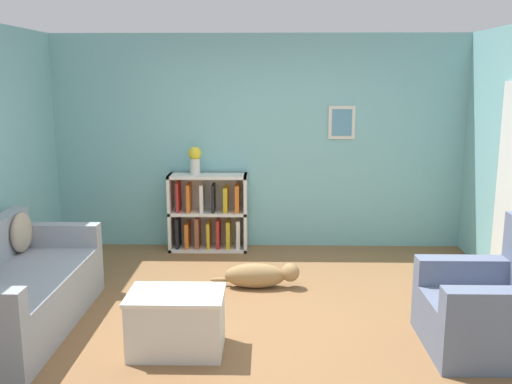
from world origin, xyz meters
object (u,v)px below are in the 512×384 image
at_px(coffee_table, 176,320).
at_px(vase, 195,159).
at_px(couch, 13,292).
at_px(recliner_chair, 495,307).
at_px(dog, 260,275).
at_px(bookshelf, 209,214).

xyz_separation_m(coffee_table, vase, (-0.17, 2.66, 0.88)).
height_order(couch, recliner_chair, recliner_chair).
height_order(coffee_table, dog, coffee_table).
distance_m(couch, bookshelf, 2.70).
bearing_deg(dog, coffee_table, -114.52).
relative_size(bookshelf, vase, 2.83).
height_order(couch, vase, vase).
xyz_separation_m(bookshelf, dog, (0.64, -1.31, -0.31)).
bearing_deg(bookshelf, coffee_table, -89.59).
bearing_deg(couch, bookshelf, 58.47).
bearing_deg(coffee_table, recliner_chair, 2.09).
distance_m(bookshelf, dog, 1.49).
height_order(bookshelf, coffee_table, bookshelf).
relative_size(bookshelf, recliner_chair, 0.95).
relative_size(bookshelf, dog, 1.05).
distance_m(recliner_chair, coffee_table, 2.46).
distance_m(bookshelf, recliner_chair, 3.59).
height_order(bookshelf, dog, bookshelf).
distance_m(bookshelf, vase, 0.70).
bearing_deg(coffee_table, bookshelf, 90.41).
bearing_deg(coffee_table, couch, 165.27).
distance_m(couch, vase, 2.73).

